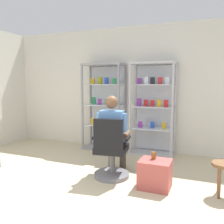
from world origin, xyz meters
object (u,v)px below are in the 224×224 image
Objects in this scene: office_chair at (111,154)px; tea_glass at (154,156)px; display_cabinet_left at (105,106)px; storage_crate at (155,174)px; seated_shopkeeper at (113,131)px; display_cabinet_right at (153,108)px; wooden_stool at (224,170)px.

office_chair reaches higher than tea_glass.
display_cabinet_left reaches higher than tea_glass.
seated_shopkeeper is at bearing 161.23° from storage_crate.
seated_shopkeeper is (0.77, -1.40, -0.25)m from display_cabinet_left.
display_cabinet_left is 2.24m from tea_glass.
tea_glass is at bearing -76.88° from display_cabinet_right.
display_cabinet_left is at bearing 179.95° from display_cabinet_right.
display_cabinet_left is 2.93m from wooden_stool.
display_cabinet_right is 4.21× the size of wooden_stool.
storage_crate is (0.41, -1.65, -0.77)m from display_cabinet_right.
seated_shopkeeper is 0.78m from tea_glass.
tea_glass is (1.47, -1.60, -0.51)m from display_cabinet_left.
display_cabinet_left is 2.36m from storage_crate.
display_cabinet_left is 1.98× the size of office_chair.
display_cabinet_right is 4.34× the size of storage_crate.
seated_shopkeeper is 2.95× the size of storage_crate.
display_cabinet_right reaches higher than seated_shopkeeper.
wooden_stool is at bearing -0.21° from office_chair.
tea_glass is 0.24× the size of wooden_stool.
display_cabinet_right is at bearing 103.94° from storage_crate.
display_cabinet_left is 1.00× the size of display_cabinet_right.
wooden_stool is (1.30, -1.56, -0.61)m from display_cabinet_right.
display_cabinet_left is at bearing 118.79° from seated_shopkeeper.
storage_crate is 4.12× the size of tea_glass.
display_cabinet_right reaches higher than office_chair.
office_chair is 0.74× the size of seated_shopkeeper.
display_cabinet_right is 2.12m from wooden_stool.
wooden_stool is (0.89, 0.08, 0.16)m from storage_crate.
tea_glass is at bearing -47.45° from display_cabinet_left.
display_cabinet_left is 4.21× the size of wooden_stool.
display_cabinet_right is at bearing -0.05° from display_cabinet_left.
office_chair is 2.13× the size of wooden_stool.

